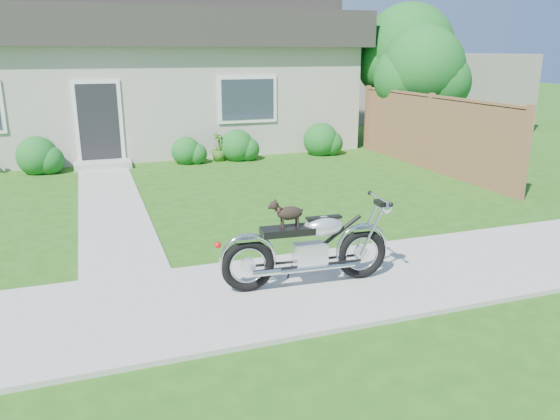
# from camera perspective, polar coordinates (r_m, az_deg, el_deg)

# --- Properties ---
(ground) EXTENTS (80.00, 80.00, 0.00)m
(ground) POSITION_cam_1_polar(r_m,az_deg,el_deg) (6.80, -2.20, -8.81)
(ground) COLOR #235114
(ground) RESTS_ON ground
(sidewalk) EXTENTS (24.00, 2.20, 0.04)m
(sidewalk) POSITION_cam_1_polar(r_m,az_deg,el_deg) (6.80, -2.20, -8.66)
(sidewalk) COLOR #9E9B93
(sidewalk) RESTS_ON ground
(walkway) EXTENTS (1.20, 8.00, 0.03)m
(walkway) POSITION_cam_1_polar(r_m,az_deg,el_deg) (11.27, -17.28, 0.75)
(walkway) COLOR #9E9B93
(walkway) RESTS_ON ground
(house) EXTENTS (12.60, 7.03, 4.50)m
(house) POSITION_cam_1_polar(r_m,az_deg,el_deg) (17.99, -14.14, 13.45)
(house) COLOR beige
(house) RESTS_ON ground
(fence) EXTENTS (0.12, 6.62, 1.90)m
(fence) POSITION_cam_1_polar(r_m,az_deg,el_deg) (14.32, 15.34, 7.87)
(fence) COLOR #8C603F
(fence) RESTS_ON ground
(tree_near) EXTENTS (2.45, 2.36, 3.62)m
(tree_near) POSITION_cam_1_polar(r_m,az_deg,el_deg) (16.58, 15.20, 13.74)
(tree_near) COLOR #3D2B1C
(tree_near) RESTS_ON ground
(tree_far) EXTENTS (2.85, 2.83, 4.33)m
(tree_far) POSITION_cam_1_polar(r_m,az_deg,el_deg) (17.88, 13.71, 15.46)
(tree_far) COLOR #3D2B1C
(tree_far) RESTS_ON ground
(shrub_row) EXTENTS (10.81, 1.00, 1.00)m
(shrub_row) POSITION_cam_1_polar(r_m,az_deg,el_deg) (14.72, -12.18, 6.14)
(shrub_row) COLOR #185C1E
(shrub_row) RESTS_ON ground
(potted_plant_right) EXTENTS (0.59, 0.59, 0.75)m
(potted_plant_right) POSITION_cam_1_polar(r_m,az_deg,el_deg) (15.04, -6.40, 6.53)
(potted_plant_right) COLOR #33621B
(potted_plant_right) RESTS_ON ground
(motorcycle_with_dog) EXTENTS (2.22, 0.60, 1.12)m
(motorcycle_with_dog) POSITION_cam_1_polar(r_m,az_deg,el_deg) (6.82, 3.17, -3.86)
(motorcycle_with_dog) COLOR black
(motorcycle_with_dog) RESTS_ON sidewalk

